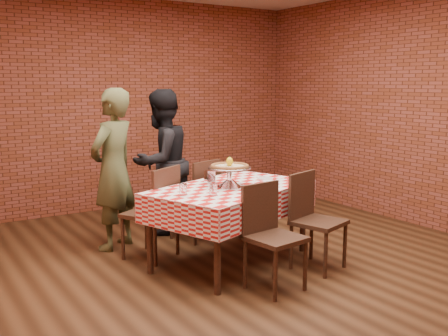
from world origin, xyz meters
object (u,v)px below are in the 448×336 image
at_px(condiment_caddy, 210,177).
at_px(chair_near_left, 275,239).
at_px(water_glass_right, 183,189).
at_px(pizza, 230,167).
at_px(water_glass_left, 213,189).
at_px(table, 231,225).
at_px(chair_far_left, 150,212).
at_px(chair_near_right, 319,222).
at_px(chair_far_right, 194,199).
at_px(diner_black, 161,162).
at_px(diner_olive, 113,169).
at_px(pizza_stand, 230,177).

xyz_separation_m(condiment_caddy, chair_near_left, (0.01, -1.05, -0.37)).
height_order(water_glass_right, condiment_caddy, condiment_caddy).
height_order(pizza, water_glass_right, pizza).
bearing_deg(water_glass_left, table, 35.52).
xyz_separation_m(table, chair_near_left, (-0.07, -0.79, 0.07)).
xyz_separation_m(water_glass_left, condiment_caddy, (0.28, 0.52, 0.01)).
height_order(pizza, chair_far_left, pizza).
distance_m(water_glass_left, chair_near_right, 1.07).
height_order(chair_far_right, diner_black, diner_black).
relative_size(chair_near_right, diner_olive, 0.53).
xyz_separation_m(pizza, diner_olive, (-0.77, 1.05, -0.10)).
relative_size(chair_far_left, chair_far_right, 1.03).
relative_size(condiment_caddy, diner_olive, 0.07).
bearing_deg(chair_far_right, table, 68.04).
distance_m(water_glass_right, chair_near_right, 1.33).
height_order(pizza, chair_far_right, pizza).
relative_size(pizza_stand, diner_black, 0.25).
distance_m(pizza_stand, water_glass_right, 0.58).
distance_m(pizza, water_glass_right, 0.59).
distance_m(pizza_stand, chair_far_left, 0.90).
relative_size(chair_near_right, diner_black, 0.54).
bearing_deg(diner_olive, water_glass_right, 68.67).
height_order(pizza, water_glass_left, pizza).
height_order(table, pizza, pizza).
height_order(chair_near_right, chair_far_left, chair_far_left).
bearing_deg(condiment_caddy, water_glass_left, -115.08).
height_order(diner_olive, diner_black, diner_olive).
bearing_deg(diner_black, chair_far_left, 35.17).
height_order(water_glass_left, water_glass_right, same).
distance_m(pizza, diner_black, 1.32).
height_order(water_glass_left, chair_near_left, chair_near_left).
relative_size(condiment_caddy, chair_far_left, 0.14).
bearing_deg(table, chair_far_left, 138.15).
bearing_deg(chair_far_right, diner_black, -82.57).
xyz_separation_m(water_glass_left, diner_olive, (-0.43, 1.30, 0.04)).
xyz_separation_m(water_glass_right, chair_far_right, (0.67, 0.99, -0.36)).
xyz_separation_m(chair_near_right, diner_black, (-0.70, 1.91, 0.39)).
relative_size(chair_near_right, chair_far_left, 0.97).
distance_m(chair_far_right, diner_olive, 0.98).
bearing_deg(pizza_stand, diner_olive, 126.33).
distance_m(chair_near_left, chair_far_left, 1.44).
relative_size(pizza_stand, chair_near_left, 0.47).
distance_m(table, chair_near_right, 0.85).
bearing_deg(pizza_stand, pizza, -90.00).
height_order(pizza, condiment_caddy, pizza).
xyz_separation_m(water_glass_left, diner_black, (0.25, 1.56, 0.03)).
distance_m(water_glass_left, chair_near_left, 0.70).
bearing_deg(chair_near_left, chair_far_left, 104.59).
relative_size(pizza, diner_black, 0.22).
distance_m(condiment_caddy, diner_black, 1.04).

